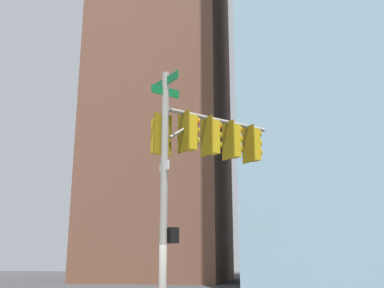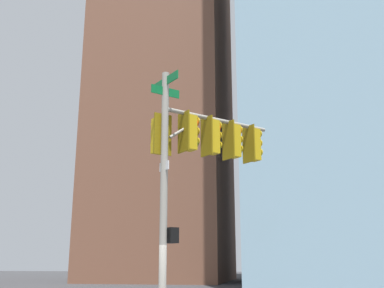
% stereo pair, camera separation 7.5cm
% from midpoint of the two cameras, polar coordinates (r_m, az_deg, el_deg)
% --- Properties ---
extents(signal_pole_assembly, '(3.12, 3.15, 7.24)m').
position_cam_midpoint_polar(signal_pole_assembly, '(13.05, 0.79, -1.06)').
color(signal_pole_assembly, '#9E998C').
rests_on(signal_pole_assembly, ground_plane).
extents(building_brick_nearside, '(18.94, 15.26, 44.89)m').
position_cam_midpoint_polar(building_brick_nearside, '(59.56, -3.47, 5.48)').
color(building_brick_nearside, brown).
rests_on(building_brick_nearside, ground_plane).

